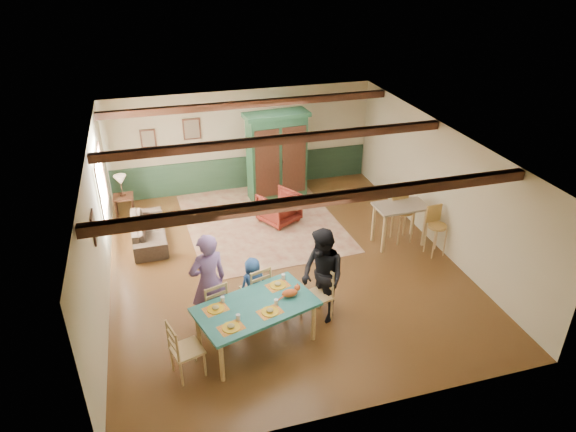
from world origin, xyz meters
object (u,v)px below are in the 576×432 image
object	(u,v)px
dining_table	(257,325)
person_child	(253,284)
dining_chair_end_left	(187,348)
person_man	(209,282)
armchair	(279,207)
counter_table	(399,224)
cat	(290,292)
dining_chair_far_right	(256,288)
bar_stool_left	(403,216)
end_table	(125,207)
dining_chair_end_right	(317,295)
sofa	(149,230)
bar_stool_right	(436,232)
person_woman	(322,276)
dining_chair_far_left	(212,304)
armoire	(277,156)
table_lamp	(121,186)

from	to	relation	value
dining_table	person_child	size ratio (longest dim) A/B	1.79
dining_chair_end_left	person_man	distance (m)	1.24
armchair	counter_table	world-z (taller)	counter_table
person_man	cat	distance (m)	1.40
dining_chair_far_right	cat	xyz separation A→B (m)	(0.41, -0.79, 0.39)
counter_table	bar_stool_left	bearing A→B (deg)	35.06
dining_table	dining_chair_far_right	bearing A→B (deg)	78.00
dining_table	end_table	size ratio (longest dim) A/B	3.30
bar_stool_left	dining_table	bearing A→B (deg)	-150.19
end_table	person_child	bearing A→B (deg)	-62.62
dining_chair_end_right	sofa	xyz separation A→B (m)	(-2.76, 3.62, -0.24)
bar_stool_left	dining_chair_end_left	bearing A→B (deg)	-153.32
dining_table	bar_stool_right	bearing A→B (deg)	21.59
dining_chair_end_right	person_woman	world-z (taller)	person_woman
dining_table	bar_stool_left	distance (m)	4.60
dining_table	armchair	world-z (taller)	dining_table
dining_chair_far_left	armoire	distance (m)	5.40
counter_table	bar_stool_left	world-z (taller)	bar_stool_left
person_child	person_man	bearing A→B (deg)	-0.00
dining_chair_far_right	dining_chair_end_right	world-z (taller)	same
person_woman	dining_chair_end_right	bearing A→B (deg)	-90.00
dining_chair_far_left	cat	distance (m)	1.40
person_child	counter_table	distance (m)	3.88
dining_chair_far_right	bar_stool_left	size ratio (longest dim) A/B	0.83
dining_chair_far_right	sofa	bearing A→B (deg)	-77.49
armchair	counter_table	xyz separation A→B (m)	(2.30, -1.71, 0.10)
person_child	counter_table	bearing A→B (deg)	-175.87
sofa	counter_table	size ratio (longest dim) A/B	1.61
person_child	armoire	size ratio (longest dim) A/B	0.47
dining_chair_end_left	dining_chair_end_right	world-z (taller)	same
dining_chair_end_left	cat	xyz separation A→B (m)	(1.77, 0.43, 0.39)
dining_chair_end_right	cat	distance (m)	0.76
dining_chair_end_right	bar_stool_left	xyz separation A→B (m)	(2.73, 2.07, 0.10)
counter_table	bar_stool_right	size ratio (longest dim) A/B	1.03
table_lamp	counter_table	size ratio (longest dim) A/B	0.47
dining_table	end_table	bearing A→B (deg)	111.59
dining_chair_end_right	armchair	size ratio (longest dim) A/B	1.22
armchair	bar_stool_right	bearing A→B (deg)	111.58
dining_table	counter_table	size ratio (longest dim) A/B	1.68
person_child	end_table	size ratio (longest dim) A/B	1.84
dining_table	dining_chair_end_right	size ratio (longest dim) A/B	1.89
person_woman	armoire	size ratio (longest dim) A/B	0.77
person_woman	bar_stool_left	bearing A→B (deg)	110.84
dining_chair_far_right	table_lamp	world-z (taller)	table_lamp
dining_chair_end_right	dining_chair_far_right	bearing A→B (deg)	-133.83
bar_stool_left	armchair	bearing A→B (deg)	144.06
person_child	armchair	size ratio (longest dim) A/B	1.29
dining_chair_end_right	dining_table	bearing A→B (deg)	-90.00
armoire	bar_stool_right	xyz separation A→B (m)	(2.54, -3.68, -0.60)
dining_chair_end_left	end_table	world-z (taller)	dining_chair_end_left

